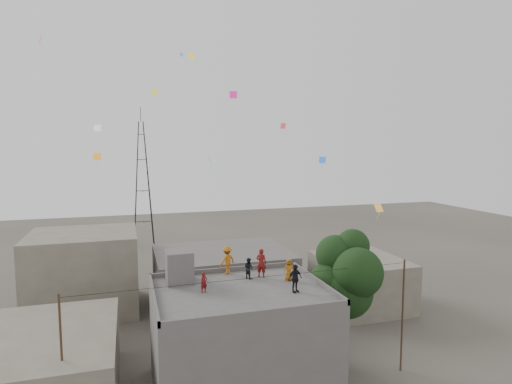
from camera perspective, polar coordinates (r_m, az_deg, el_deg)
main_building at (r=26.87m, az=-2.12°, el=-19.16°), size 10.00×8.00×6.10m
parapet at (r=25.67m, az=-2.15°, el=-12.69°), size 10.00×8.00×0.30m
stair_head_box at (r=27.30m, az=-10.18°, el=-9.75°), size 1.60×1.80×2.00m
neighbor_west at (r=28.83m, az=-26.46°, el=-20.30°), size 8.00×10.00×4.00m
neighbor_north at (r=40.22m, az=-4.50°, el=-11.28°), size 12.00×9.00×5.00m
neighbor_northwest at (r=41.20m, az=-21.92°, el=-9.85°), size 9.00×8.00×7.00m
neighbor_east at (r=41.00m, az=13.76°, el=-11.55°), size 7.00×8.00×4.40m
tree at (r=28.89m, az=12.08°, el=-10.96°), size 4.90×4.60×9.10m
utility_line at (r=25.58m, az=-0.23°, el=-18.60°), size 20.12×0.62×7.40m
transmission_tower at (r=63.78m, az=-14.89°, el=1.02°), size 2.97×2.97×20.01m
person_red_adult at (r=27.94m, az=0.71°, el=-9.43°), size 0.81×0.75×1.87m
person_orange_child at (r=27.41m, az=4.41°, el=-10.29°), size 0.72×0.52×1.37m
person_dark_child at (r=27.76m, az=-0.99°, el=-10.11°), size 0.76×0.81×1.33m
person_dark_adult at (r=25.28m, az=5.23°, el=-11.41°), size 1.04×0.66×1.64m
person_orange_adult at (r=28.60m, az=-3.88°, el=-9.06°), size 1.40×1.20×1.88m
person_red_child at (r=25.39m, az=-6.96°, el=-11.89°), size 0.51×0.42×1.19m
kites at (r=31.00m, az=-5.04°, el=10.16°), size 19.62×19.51×12.55m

